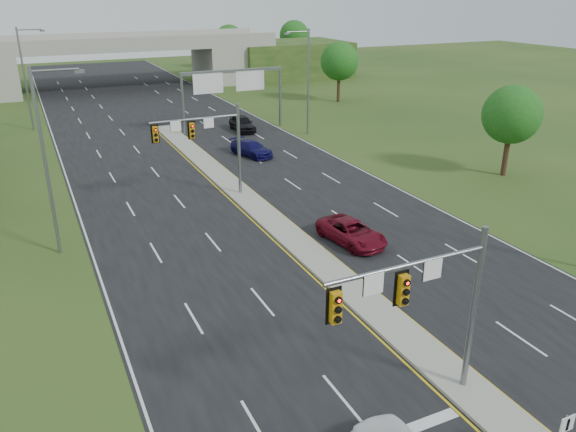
{
  "coord_description": "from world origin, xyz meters",
  "views": [
    {
      "loc": [
        -14.08,
        -13.47,
        14.82
      ],
      "look_at": [
        -1.7,
        12.77,
        3.0
      ],
      "focal_mm": 35.0,
      "sensor_mm": 36.0,
      "label": 1
    }
  ],
  "objects_px": {
    "signal_mast_far": "(210,138)",
    "car_far_c": "(242,123)",
    "sign_gantry": "(231,83)",
    "signal_mast_near": "(429,298)",
    "car_far_a": "(352,232)",
    "car_far_b": "(251,149)",
    "overpass": "(116,65)"
  },
  "relations": [
    {
      "from": "sign_gantry",
      "to": "car_far_b",
      "type": "xyz_separation_m",
      "value": [
        -1.92,
        -10.3,
        -4.52
      ]
    },
    {
      "from": "signal_mast_near",
      "to": "sign_gantry",
      "type": "xyz_separation_m",
      "value": [
        8.95,
        44.99,
        0.51
      ]
    },
    {
      "from": "overpass",
      "to": "car_far_c",
      "type": "xyz_separation_m",
      "value": [
        7.57,
        -35.62,
        -2.68
      ]
    },
    {
      "from": "signal_mast_far",
      "to": "overpass",
      "type": "relative_size",
      "value": 0.09
    },
    {
      "from": "car_far_a",
      "to": "signal_mast_near",
      "type": "bearing_deg",
      "value": -119.45
    },
    {
      "from": "car_far_b",
      "to": "car_far_c",
      "type": "relative_size",
      "value": 0.97
    },
    {
      "from": "sign_gantry",
      "to": "car_far_c",
      "type": "relative_size",
      "value": 2.32
    },
    {
      "from": "signal_mast_far",
      "to": "sign_gantry",
      "type": "height_order",
      "value": "signal_mast_far"
    },
    {
      "from": "overpass",
      "to": "car_far_c",
      "type": "bearing_deg",
      "value": -78.0
    },
    {
      "from": "signal_mast_near",
      "to": "signal_mast_far",
      "type": "xyz_separation_m",
      "value": [
        0.0,
        25.0,
        0.0
      ]
    },
    {
      "from": "overpass",
      "to": "car_far_b",
      "type": "xyz_separation_m",
      "value": [
        4.77,
        -45.38,
        -2.83
      ]
    },
    {
      "from": "signal_mast_near",
      "to": "signal_mast_far",
      "type": "distance_m",
      "value": 25.0
    },
    {
      "from": "sign_gantry",
      "to": "car_far_a",
      "type": "xyz_separation_m",
      "value": [
        -3.55,
        -31.18,
        -4.51
      ]
    },
    {
      "from": "signal_mast_near",
      "to": "car_far_b",
      "type": "relative_size",
      "value": 1.44
    },
    {
      "from": "signal_mast_far",
      "to": "sign_gantry",
      "type": "distance_m",
      "value": 21.91
    },
    {
      "from": "signal_mast_far",
      "to": "car_far_a",
      "type": "bearing_deg",
      "value": -64.24
    },
    {
      "from": "car_far_c",
      "to": "car_far_a",
      "type": "bearing_deg",
      "value": -94.57
    },
    {
      "from": "overpass",
      "to": "car_far_c",
      "type": "height_order",
      "value": "overpass"
    },
    {
      "from": "sign_gantry",
      "to": "car_far_b",
      "type": "bearing_deg",
      "value": -100.54
    },
    {
      "from": "signal_mast_far",
      "to": "car_far_a",
      "type": "xyz_separation_m",
      "value": [
        5.4,
        -11.19,
        -4.0
      ]
    },
    {
      "from": "overpass",
      "to": "signal_mast_near",
      "type": "bearing_deg",
      "value": -91.62
    },
    {
      "from": "signal_mast_far",
      "to": "car_far_b",
      "type": "height_order",
      "value": "signal_mast_far"
    },
    {
      "from": "signal_mast_far",
      "to": "car_far_b",
      "type": "distance_m",
      "value": 12.63
    },
    {
      "from": "signal_mast_far",
      "to": "overpass",
      "type": "distance_m",
      "value": 55.13
    },
    {
      "from": "car_far_b",
      "to": "car_far_a",
      "type": "bearing_deg",
      "value": -112.57
    },
    {
      "from": "signal_mast_near",
      "to": "car_far_b",
      "type": "distance_m",
      "value": 35.63
    },
    {
      "from": "overpass",
      "to": "car_far_c",
      "type": "distance_m",
      "value": 36.51
    },
    {
      "from": "signal_mast_far",
      "to": "signal_mast_near",
      "type": "bearing_deg",
      "value": -90.0
    },
    {
      "from": "sign_gantry",
      "to": "car_far_a",
      "type": "height_order",
      "value": "sign_gantry"
    },
    {
      "from": "signal_mast_far",
      "to": "car_far_c",
      "type": "bearing_deg",
      "value": 63.18
    },
    {
      "from": "signal_mast_near",
      "to": "overpass",
      "type": "bearing_deg",
      "value": 88.38
    },
    {
      "from": "car_far_a",
      "to": "car_far_c",
      "type": "distance_m",
      "value": 30.97
    }
  ]
}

